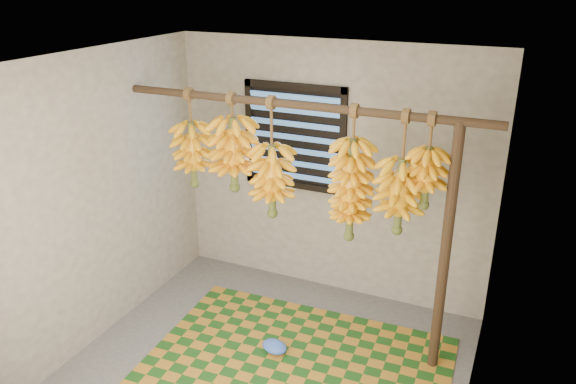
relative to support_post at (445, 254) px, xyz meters
The scene contains 16 objects.
floor 1.71m from the support_post, 149.74° to the right, with size 3.00×3.00×0.01m, color #555555.
ceiling 1.98m from the support_post, 149.74° to the right, with size 3.00×3.00×0.01m, color silver.
wall_back 1.46m from the support_post, 146.14° to the left, with size 3.00×0.01×2.40m, color gray.
wall_left 2.80m from the support_post, 165.49° to the right, with size 0.01×3.00×2.40m, color gray.
wall_right 0.79m from the support_post, 66.46° to the right, with size 0.01×3.00×2.40m, color gray.
window 1.80m from the support_post, 153.40° to the left, with size 1.00×0.04×1.00m.
hanging_pole 1.56m from the support_post, behind, with size 0.06×0.06×3.00m, color #3B2818.
support_post is the anchor object (origin of this frame).
woven_mat 1.52m from the support_post, 149.53° to the right, with size 2.36×1.89×0.01m, color #1B4C16.
plastic_bag 1.59m from the support_post, 162.86° to the right, with size 0.23×0.16×0.09m, color blue.
banana_bunch_a 2.21m from the support_post, behind, with size 0.34×0.34×0.85m.
banana_bunch_b 1.84m from the support_post, behind, with size 0.40×0.40×0.82m.
banana_bunch_c 1.45m from the support_post, behind, with size 0.35×0.35×1.00m.
banana_bunch_d 0.84m from the support_post, behind, with size 0.33×0.33×1.07m.
banana_bunch_e 0.54m from the support_post, behind, with size 0.37×0.37×0.95m.
banana_bunch_f 0.60m from the support_post, behind, with size 0.28×0.28×0.71m.
Camera 1 is at (1.64, -3.11, 2.96)m, focal length 35.00 mm.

